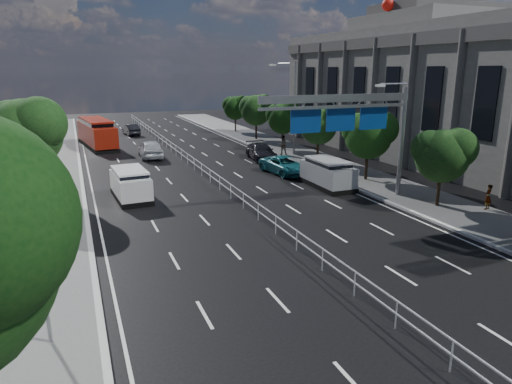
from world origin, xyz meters
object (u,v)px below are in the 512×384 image
toilet_sign (23,260)px  near_car_silver (150,149)px  parked_car_dark (261,152)px  white_minivan (130,184)px  pedestrian_a (488,197)px  near_car_dark (131,130)px  overhead_gantry (352,114)px  silver_minivan (328,173)px  pedestrian_b (283,145)px  parked_car_teal (285,165)px  red_bus (96,132)px

toilet_sign → near_car_silver: toilet_sign is taller
toilet_sign → parked_car_dark: (18.01, 25.40, -2.20)m
white_minivan → pedestrian_a: size_ratio=3.11×
near_car_dark → white_minivan: bearing=75.6°
overhead_gantry → white_minivan: (-12.83, 6.00, -4.62)m
silver_minivan → pedestrian_a: silver_minivan is taller
near_car_silver → silver_minivan: size_ratio=1.03×
near_car_dark → pedestrian_b: bearing=112.8°
white_minivan → pedestrian_a: (19.49, -10.79, -0.09)m
overhead_gantry → near_car_silver: size_ratio=2.03×
overhead_gantry → silver_minivan: bearing=78.5°
near_car_silver → parked_car_dark: (9.55, -4.83, -0.11)m
toilet_sign → overhead_gantry: 20.52m
near_car_silver → near_car_dark: near_car_silver is taller
near_car_dark → parked_car_dark: 23.54m
parked_car_teal → pedestrian_a: pedestrian_a is taller
toilet_sign → near_car_dark: (8.65, 47.00, -2.24)m
silver_minivan → near_car_dark: bearing=106.5°
toilet_sign → red_bus: toilet_sign is taller
near_car_silver → parked_car_teal: (9.00, -11.17, -0.16)m
parked_car_dark → pedestrian_a: size_ratio=3.37×
pedestrian_a → silver_minivan: bearing=-76.0°
pedestrian_a → red_bus: bearing=-78.7°
near_car_silver → pedestrian_b: bearing=164.4°
near_car_silver → parked_car_teal: bearing=130.8°
white_minivan → parked_car_dark: size_ratio=0.92×
near_car_silver → silver_minivan: silver_minivan is taller
near_car_silver → parked_car_dark: size_ratio=0.98×
toilet_sign → parked_car_teal: 25.94m
near_car_dark → pedestrian_a: (15.70, -41.74, 0.20)m
near_car_silver → parked_car_teal: size_ratio=1.00×
white_minivan → red_bus: red_bus is taller
silver_minivan → parked_car_teal: (-1.04, 5.06, -0.30)m
overhead_gantry → parked_car_teal: size_ratio=2.03×
overhead_gantry → parked_car_teal: overhead_gantry is taller
white_minivan → red_bus: (-0.80, 22.82, 0.60)m
red_bus → parked_car_dark: red_bus is taller
white_minivan → overhead_gantry: bearing=-28.6°
white_minivan → pedestrian_b: size_ratio=2.51×
near_car_silver → parked_car_teal: 14.34m
overhead_gantry → parked_car_dark: 16.10m
pedestrian_b → parked_car_dark: bearing=37.9°
near_car_silver → pedestrian_b: pedestrian_b is taller
near_car_dark → parked_car_dark: size_ratio=0.83×
near_car_dark → parked_car_teal: 29.29m
toilet_sign → red_bus: (4.07, 38.87, -1.35)m
overhead_gantry → silver_minivan: size_ratio=2.08×
overhead_gantry → red_bus: size_ratio=0.98×
near_car_dark → pedestrian_a: 44.59m
pedestrian_b → silver_minivan: bearing=98.3°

